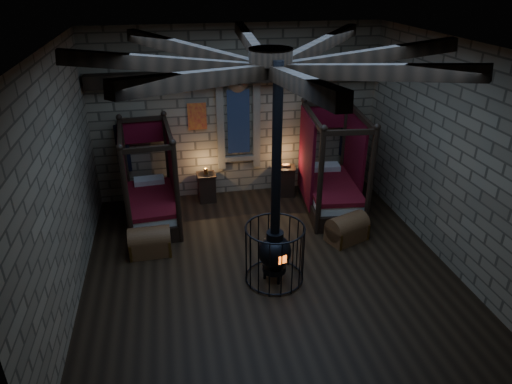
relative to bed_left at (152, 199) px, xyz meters
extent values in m
cube|color=black|center=(2.21, -2.35, -0.55)|extent=(7.00, 7.00, 0.01)
cube|color=#847054|center=(2.21, 1.15, 1.55)|extent=(7.00, 0.02, 4.20)
cube|color=#847054|center=(2.21, -5.85, 1.55)|extent=(7.00, 0.02, 4.20)
cube|color=#847054|center=(-1.29, -2.35, 1.55)|extent=(0.02, 7.00, 4.20)
cube|color=#847054|center=(5.71, -2.35, 1.55)|extent=(0.02, 7.00, 4.20)
cube|color=black|center=(2.21, -2.35, 3.65)|extent=(7.00, 7.00, 0.01)
cube|color=black|center=(2.21, 0.97, 2.50)|extent=(6.86, 0.35, 0.30)
cylinder|color=black|center=(2.21, -2.35, 3.50)|extent=(0.70, 0.70, 0.25)
cube|color=black|center=(2.21, 1.10, 1.35)|extent=(0.55, 0.04, 1.60)
cube|color=maroon|center=(1.21, 1.11, 1.55)|extent=(0.45, 0.03, 0.65)
cube|color=black|center=(-0.59, 0.99, 0.90)|extent=(0.30, 0.10, 1.15)
cube|color=black|center=(5.01, 0.99, 0.90)|extent=(0.30, 0.10, 1.15)
cube|color=black|center=(0.01, -0.08, -0.37)|extent=(1.24, 2.17, 0.36)
cube|color=beige|center=(0.01, -0.08, -0.08)|extent=(1.10, 2.00, 0.22)
cube|color=maroon|center=(0.01, -0.08, 0.06)|extent=(1.17, 2.04, 0.10)
cube|color=beige|center=(-0.05, 0.68, 0.16)|extent=(0.73, 0.40, 0.14)
cube|color=#620815|center=(-0.07, 0.95, 1.31)|extent=(1.11, 0.13, 0.55)
cylinder|color=black|center=(-0.42, -1.12, 0.56)|extent=(0.11, 0.11, 2.21)
cylinder|color=black|center=(-0.57, 0.88, 0.56)|extent=(0.11, 0.11, 2.21)
cylinder|color=black|center=(0.58, -1.05, 0.56)|extent=(0.11, 0.11, 2.21)
cylinder|color=black|center=(0.43, 0.96, 0.56)|extent=(0.11, 0.11, 2.21)
cube|color=#620815|center=(-0.55, 0.18, 0.61)|extent=(0.17, 1.51, 1.96)
cube|color=#620815|center=(0.52, 0.26, 0.61)|extent=(0.17, 1.51, 1.96)
cube|color=black|center=(4.22, -0.29, -0.35)|extent=(1.41, 2.37, 0.39)
cube|color=beige|center=(4.22, -0.29, -0.05)|extent=(1.26, 2.19, 0.24)
cube|color=maroon|center=(4.22, -0.29, 0.10)|extent=(1.33, 2.24, 0.11)
cube|color=beige|center=(4.31, 0.53, 0.21)|extent=(0.80, 0.46, 0.15)
cube|color=#620815|center=(4.34, 0.82, 1.46)|extent=(1.19, 0.18, 0.60)
cylinder|color=black|center=(3.56, -1.31, 0.65)|extent=(0.12, 0.12, 2.39)
cylinder|color=black|center=(3.79, 0.85, 0.65)|extent=(0.12, 0.12, 2.39)
cylinder|color=black|center=(4.64, -1.43, 0.65)|extent=(0.12, 0.12, 2.39)
cylinder|color=black|center=(4.87, 0.73, 0.65)|extent=(0.12, 0.12, 2.39)
cube|color=#620815|center=(3.68, 0.10, 0.70)|extent=(0.24, 1.63, 2.12)
cube|color=#620815|center=(4.82, -0.03, 0.70)|extent=(0.24, 1.63, 2.12)
cube|color=brown|center=(-0.05, -1.40, -0.37)|extent=(0.84, 0.52, 0.35)
cylinder|color=brown|center=(-0.05, -1.40, -0.20)|extent=(0.84, 0.52, 0.51)
cube|color=olive|center=(-0.44, -1.41, -0.37)|extent=(0.06, 0.53, 0.37)
cube|color=olive|center=(0.34, -1.39, -0.37)|extent=(0.06, 0.53, 0.37)
cube|color=brown|center=(4.10, -1.69, -0.37)|extent=(0.97, 0.79, 0.35)
cylinder|color=brown|center=(4.10, -1.69, -0.20)|extent=(0.97, 0.79, 0.51)
cube|color=olive|center=(3.73, -1.84, -0.37)|extent=(0.24, 0.52, 0.37)
cube|color=olive|center=(4.46, -1.55, -0.37)|extent=(0.24, 0.52, 0.37)
cube|color=black|center=(1.33, 0.76, -0.20)|extent=(0.43, 0.41, 0.69)
cube|color=black|center=(1.33, 0.76, 0.16)|extent=(0.47, 0.45, 0.04)
cylinder|color=olive|center=(1.33, 0.76, 0.26)|extent=(0.10, 0.10, 0.16)
cube|color=black|center=(3.34, 0.71, -0.18)|extent=(0.50, 0.48, 0.73)
cube|color=black|center=(3.34, 0.71, 0.21)|extent=(0.55, 0.53, 0.04)
cube|color=brown|center=(3.34, 0.71, 0.27)|extent=(0.21, 0.16, 0.05)
cylinder|color=black|center=(2.25, -2.73, -0.30)|extent=(0.45, 0.45, 0.11)
sphere|color=black|center=(2.25, -2.73, 0.07)|extent=(0.62, 0.62, 0.62)
cylinder|color=black|center=(2.25, -2.73, 0.40)|extent=(0.31, 0.31, 0.16)
cube|color=#FF5914|center=(2.33, -3.02, 0.07)|extent=(0.16, 0.06, 0.16)
cylinder|color=black|center=(2.25, -2.73, 1.98)|extent=(0.17, 0.17, 3.05)
torus|color=black|center=(2.25, -2.73, -0.50)|extent=(1.10, 1.10, 0.03)
torus|color=black|center=(2.25, -2.73, 0.57)|extent=(1.10, 1.10, 0.03)
camera|label=1|loc=(0.56, -9.57, 4.76)|focal=32.00mm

